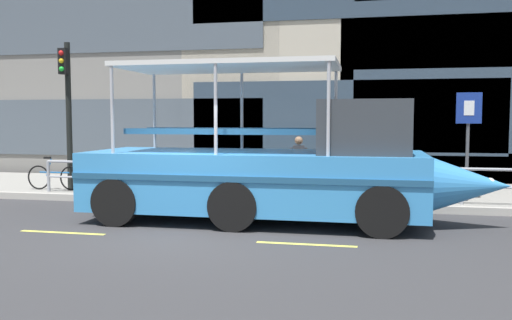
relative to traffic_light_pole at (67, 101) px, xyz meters
name	(u,v)px	position (x,y,z in m)	size (l,w,h in m)	color
ground_plane	(190,231)	(4.93, -3.80, -2.72)	(120.00, 120.00, 0.00)	#333335
sidewalk	(251,190)	(4.93, 1.80, -2.63)	(32.00, 4.80, 0.18)	gray
curb_edge	(230,203)	(4.93, -0.69, -2.63)	(32.00, 0.18, 0.18)	#B2ADA3
lane_centreline	(178,238)	(4.93, -4.48, -2.72)	(25.80, 0.12, 0.01)	#DBD64C
curb_guardrail	(268,176)	(5.87, -0.35, -1.95)	(12.71, 0.09, 0.89)	#9EA0A8
traffic_light_pole	(67,101)	(0.00, 0.00, 0.00)	(0.24, 0.46, 4.20)	black
parking_sign	(468,128)	(10.79, 0.20, -0.71)	(0.60, 0.12, 2.70)	#4C4F54
leaned_bicycle	(55,177)	(-0.46, -0.01, -2.17)	(1.74, 0.46, 0.96)	black
duck_tour_boat	(278,170)	(6.48, -2.47, -1.60)	(9.01, 2.62, 3.42)	#388CD1
pedestrian_near_bow	(385,160)	(8.84, 1.13, -1.61)	(0.36, 0.31, 1.55)	black
pedestrian_mid_left	(299,160)	(6.57, 0.35, -1.59)	(0.45, 0.22, 1.58)	#47423D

